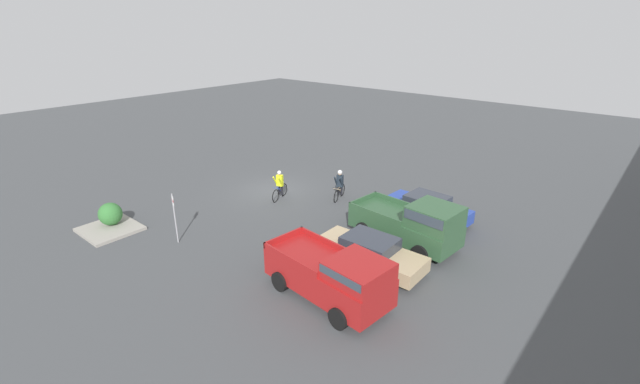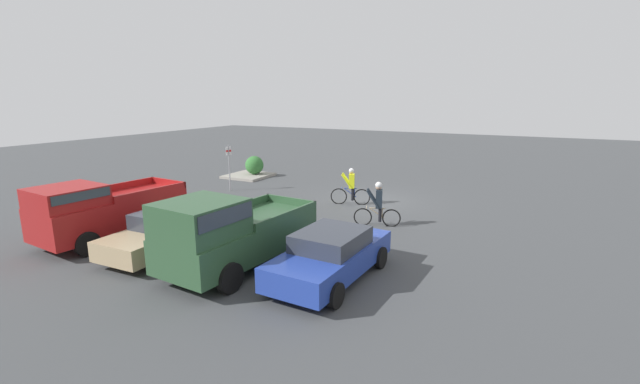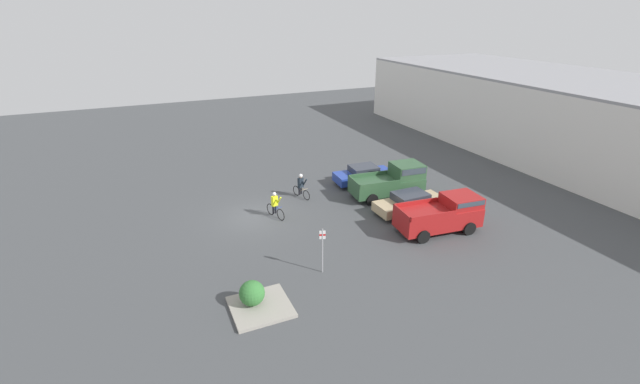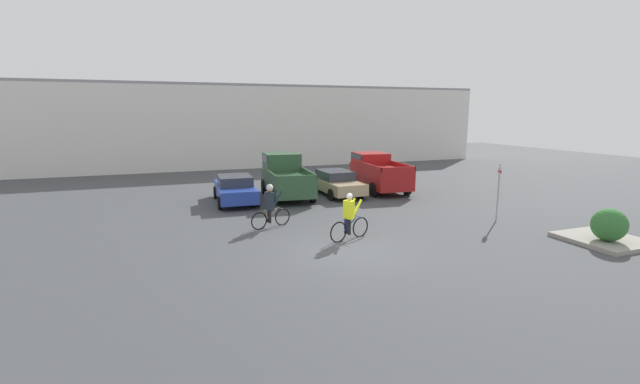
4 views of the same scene
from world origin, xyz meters
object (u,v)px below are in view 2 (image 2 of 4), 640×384
(pickup_truck_0, at_px, (229,232))
(fire_lane_sign, at_px, (229,163))
(shrub, at_px, (254,165))
(pickup_truck_1, at_px, (103,209))
(sedan_0, at_px, (331,255))
(cyclist_1, at_px, (378,203))
(cyclist_0, at_px, (351,187))
(sedan_1, at_px, (172,230))

(pickup_truck_0, xyz_separation_m, fire_lane_sign, (6.79, -8.46, 0.31))
(pickup_truck_0, distance_m, shrub, 14.76)
(pickup_truck_1, xyz_separation_m, shrub, (2.43, -12.23, -0.38))
(sedan_0, distance_m, pickup_truck_0, 2.98)
(cyclist_1, xyz_separation_m, shrub, (10.34, -6.37, -0.18))
(sedan_0, height_order, pickup_truck_0, pickup_truck_0)
(sedan_0, bearing_deg, pickup_truck_1, 4.19)
(pickup_truck_0, bearing_deg, pickup_truck_1, -1.60)
(shrub, bearing_deg, pickup_truck_1, 101.23)
(cyclist_0, bearing_deg, sedan_0, 109.35)
(cyclist_0, bearing_deg, pickup_truck_1, 56.32)
(sedan_1, xyz_separation_m, pickup_truck_1, (2.83, 0.33, 0.42))
(cyclist_1, bearing_deg, pickup_truck_0, 68.90)
(sedan_0, relative_size, pickup_truck_1, 0.87)
(sedan_1, height_order, shrub, sedan_1)
(sedan_1, bearing_deg, sedan_0, -177.02)
(pickup_truck_1, distance_m, fire_lane_sign, 8.40)
(pickup_truck_1, height_order, shrub, pickup_truck_1)
(pickup_truck_0, relative_size, cyclist_1, 2.95)
(cyclist_1, distance_m, shrub, 12.14)
(pickup_truck_1, bearing_deg, cyclist_0, -123.68)
(sedan_0, bearing_deg, pickup_truck_0, 15.23)
(pickup_truck_0, xyz_separation_m, cyclist_0, (-0.07, -8.65, -0.33))
(fire_lane_sign, bearing_deg, pickup_truck_1, 98.22)
(pickup_truck_0, bearing_deg, cyclist_1, -111.10)
(pickup_truck_0, relative_size, cyclist_0, 2.96)
(sedan_0, relative_size, pickup_truck_0, 0.85)
(pickup_truck_0, xyz_separation_m, cyclist_1, (-2.32, -6.02, -0.27))
(sedan_0, height_order, fire_lane_sign, fire_lane_sign)
(sedan_0, distance_m, cyclist_1, 5.27)
(sedan_0, xyz_separation_m, pickup_truck_1, (8.43, 0.62, 0.40))
(sedan_1, bearing_deg, shrub, -66.17)
(pickup_truck_0, relative_size, pickup_truck_1, 1.02)
(sedan_1, relative_size, fire_lane_sign, 1.93)
(cyclist_0, bearing_deg, fire_lane_sign, 1.61)
(pickup_truck_1, xyz_separation_m, cyclist_0, (-5.66, -8.50, -0.26))
(pickup_truck_1, distance_m, shrub, 12.47)
(sedan_1, relative_size, cyclist_0, 2.68)
(sedan_1, bearing_deg, pickup_truck_0, 170.10)
(cyclist_0, distance_m, shrub, 8.91)
(sedan_0, bearing_deg, sedan_1, 2.98)
(sedan_0, bearing_deg, fire_lane_sign, -38.60)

